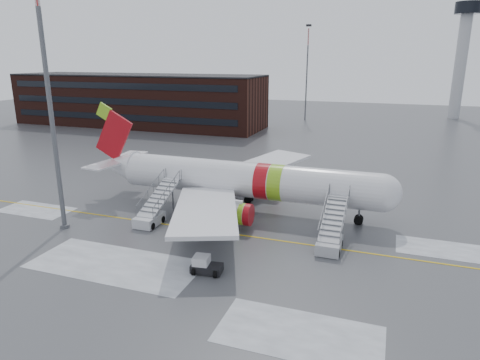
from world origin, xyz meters
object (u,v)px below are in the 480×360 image
at_px(airstair_fwd, 331,236).
at_px(light_mast_near, 48,90).
at_px(airliner, 238,180).
at_px(pushback_tug, 205,265).
at_px(airstair_aft, 153,212).

bearing_deg(airstair_fwd, light_mast_near, -170.64).
distance_m(airliner, pushback_tug, 14.97).
bearing_deg(airstair_fwd, airstair_aft, 180.00).
bearing_deg(light_mast_near, airstair_fwd, 9.36).
relative_size(airstair_fwd, pushback_tug, 3.02).
relative_size(airliner, airstair_aft, 4.55).
bearing_deg(airstair_fwd, pushback_tug, -137.15).
height_order(airliner, pushback_tug, airliner).
xyz_separation_m(airliner, airstair_fwd, (11.07, -6.54, -2.35)).
bearing_deg(airliner, airstair_aft, -136.23).
height_order(airstair_fwd, light_mast_near, light_mast_near).
relative_size(airstair_aft, pushback_tug, 3.02).
bearing_deg(airstair_aft, airstair_fwd, 0.00).
bearing_deg(light_mast_near, airstair_aft, 29.05).
distance_m(airstair_fwd, airstair_aft, 17.89).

